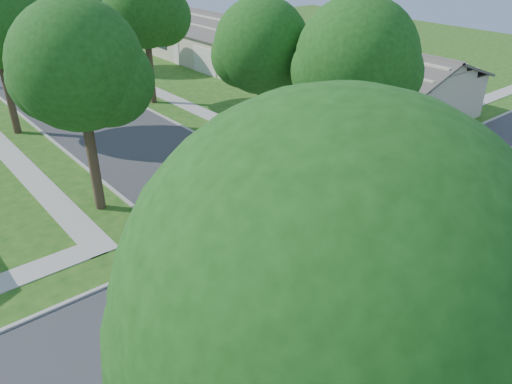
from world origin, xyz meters
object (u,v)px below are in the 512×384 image
at_px(stop_sign_sw, 328,350).
at_px(car_curb_east, 89,74).
at_px(tree_sw_corner, 335,317).
at_px(stop_sign_ne, 319,143).
at_px(tree_w_near, 80,71).
at_px(tree_e_mid, 145,11).
at_px(tree_e_near, 262,50).
at_px(tree_ne_corner, 357,64).
at_px(car_driveway, 362,124).
at_px(house_ne_far, 216,43).
at_px(house_ne_near, 367,83).

bearing_deg(stop_sign_sw, car_curb_east, 76.62).
xyz_separation_m(stop_sign_sw, tree_sw_corner, (-2.74, -2.29, 4.23)).
relative_size(tree_sw_corner, car_curb_east, 2.16).
relative_size(stop_sign_ne, tree_w_near, 0.33).
height_order(tree_e_mid, tree_w_near, tree_e_mid).
xyz_separation_m(stop_sign_ne, tree_e_mid, (0.06, 16.31, 4.22)).
xyz_separation_m(tree_e_near, tree_w_near, (-9.40, 0.00, 0.47)).
relative_size(tree_ne_corner, car_driveway, 1.74).
bearing_deg(tree_sw_corner, tree_w_near, 80.10).
xyz_separation_m(tree_e_near, car_curb_east, (-1.55, 19.51, -4.89)).
xyz_separation_m(tree_sw_corner, car_driveway, (18.45, 14.16, -5.44)).
distance_m(tree_w_near, car_driveway, 16.63).
bearing_deg(car_curb_east, car_driveway, -69.70).
bearing_deg(tree_e_mid, car_driveway, -65.68).
bearing_deg(house_ne_far, stop_sign_ne, -114.93).
xyz_separation_m(tree_sw_corner, house_ne_far, (23.43, 35.99, -4.75)).
distance_m(stop_sign_ne, tree_e_mid, 16.84).
relative_size(tree_e_mid, car_driveway, 1.85).
height_order(stop_sign_ne, tree_e_near, tree_e_near).
distance_m(stop_sign_sw, tree_sw_corner, 5.54).
xyz_separation_m(tree_e_mid, house_ne_far, (11.23, 7.99, -4.74)).
bearing_deg(car_curb_east, stop_sign_ne, -86.20).
relative_size(stop_sign_ne, house_ne_far, 0.22).
bearing_deg(car_driveway, house_ne_near, -52.69).
bearing_deg(house_ne_far, car_driveway, -102.84).
bearing_deg(house_ne_near, tree_ne_corner, -144.82).
relative_size(tree_e_near, house_ne_far, 0.61).
distance_m(house_ne_near, car_driveway, 6.32).
relative_size(tree_e_mid, tree_sw_corner, 0.96).
xyz_separation_m(stop_sign_sw, car_curb_east, (7.90, 33.22, -1.28)).
height_order(stop_sign_ne, car_driveway, stop_sign_ne).
distance_m(house_ne_far, car_driveway, 22.40).
xyz_separation_m(tree_e_mid, car_curb_east, (-1.56, 7.51, -5.50)).
bearing_deg(house_ne_far, car_curb_east, -177.86).
height_order(stop_sign_ne, tree_sw_corner, tree_sw_corner).
relative_size(stop_sign_sw, house_ne_near, 0.22).
distance_m(tree_w_near, car_curb_east, 21.70).
relative_size(stop_sign_ne, tree_e_mid, 0.32).
bearing_deg(tree_w_near, tree_e_mid, 51.92).
height_order(stop_sign_sw, stop_sign_ne, same).
relative_size(tree_e_near, tree_sw_corner, 0.87).
bearing_deg(tree_w_near, house_ne_near, 5.51).
bearing_deg(tree_w_near, car_curb_east, 68.10).
distance_m(stop_sign_ne, house_ne_far, 26.80).
xyz_separation_m(stop_sign_ne, car_curb_east, (-1.50, 23.82, -1.28)).
bearing_deg(tree_e_near, tree_w_near, 180.00).
bearing_deg(tree_ne_corner, tree_e_mid, 95.45).
bearing_deg(tree_w_near, tree_sw_corner, -99.90).
bearing_deg(tree_ne_corner, car_driveway, 32.43).
distance_m(stop_sign_sw, tree_ne_corner, 14.64).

